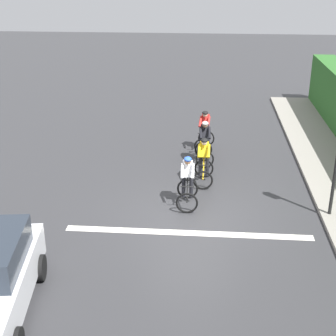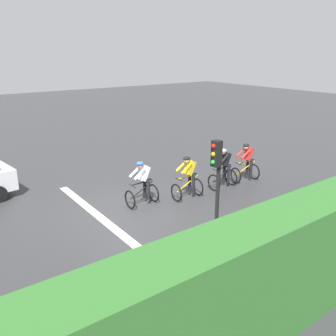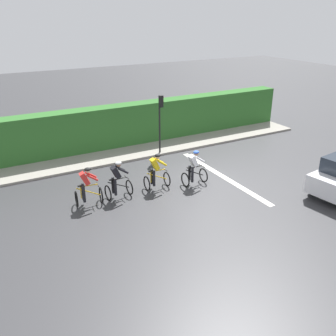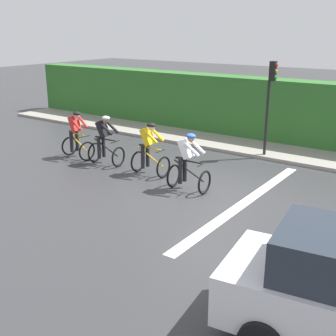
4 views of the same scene
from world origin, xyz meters
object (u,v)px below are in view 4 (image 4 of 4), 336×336
Objects in this scene: cyclist_mid at (149,150)px; cyclist_fourth at (188,163)px; cyclist_lead at (77,136)px; traffic_light_near_crossing at (270,95)px; cyclist_second at (105,141)px.

cyclist_fourth is at bearing -105.56° from cyclist_mid.
traffic_light_near_crossing reaches higher than cyclist_lead.
cyclist_fourth is 0.50× the size of traffic_light_near_crossing.
traffic_light_near_crossing is (3.81, -5.45, 1.43)m from cyclist_lead.
cyclist_fourth is (-0.48, -4.93, 0.00)m from cyclist_lead.
cyclist_lead is 1.34m from cyclist_second.
traffic_light_near_crossing reaches higher than cyclist_fourth.
cyclist_second is 3.62m from cyclist_fourth.
cyclist_mid is (-0.00, -3.21, 0.00)m from cyclist_lead.
cyclist_lead is 3.21m from cyclist_mid.
cyclist_second is 1.86m from cyclist_mid.
cyclist_mid is at bearing -90.03° from cyclist_lead.
cyclist_mid is 1.79m from cyclist_fourth.
cyclist_mid and cyclist_fourth have the same top height.
traffic_light_near_crossing is (3.81, -4.11, 1.43)m from cyclist_second.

